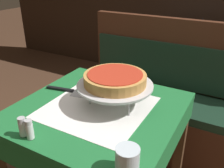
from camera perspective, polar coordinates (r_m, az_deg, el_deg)
dining_table_front at (r=1.28m, az=-3.20°, el=-9.10°), size 0.77×0.77×0.77m
dining_table_rear at (r=2.75m, az=17.13°, el=8.35°), size 0.75×0.75×0.76m
booth_bench at (r=2.05m, az=12.85°, el=-6.81°), size 1.47×0.45×1.05m
pizza_pan_stand at (r=1.21m, az=0.69°, el=-0.41°), size 0.37×0.37×0.11m
deep_dish_pizza at (r=1.19m, az=0.70°, el=1.20°), size 0.30×0.30×0.05m
pizza_server at (r=1.38m, az=-9.02°, el=-1.64°), size 0.29×0.12×0.01m
water_glass_near at (r=0.86m, az=3.52°, el=-16.98°), size 0.08×0.08×0.09m
salt_shaker at (r=1.08m, az=-19.77°, el=-9.19°), size 0.03×0.03×0.08m
pepper_shaker at (r=1.05m, az=-18.34°, el=-9.82°), size 0.03×0.03×0.09m
condiment_caddy at (r=2.79m, az=19.64°, el=11.58°), size 0.15×0.15×0.15m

